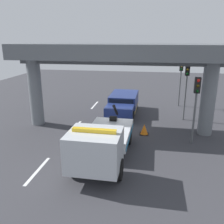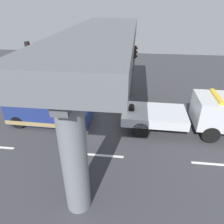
{
  "view_description": "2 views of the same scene",
  "coord_description": "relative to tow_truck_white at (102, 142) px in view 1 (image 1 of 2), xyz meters",
  "views": [
    {
      "loc": [
        15.63,
        2.29,
        6.2
      ],
      "look_at": [
        0.11,
        -0.28,
        1.31
      ],
      "focal_mm": 38.85,
      "sensor_mm": 36.0,
      "label": 1
    },
    {
      "loc": [
        1.68,
        -11.26,
        7.24
      ],
      "look_at": [
        0.35,
        -0.02,
        0.99
      ],
      "focal_mm": 33.41,
      "sensor_mm": 36.0,
      "label": 2
    }
  ],
  "objects": [
    {
      "name": "ground_plane",
      "position": [
        -4.86,
        0.01,
        -1.25
      ],
      "size": [
        60.0,
        40.0,
        0.1
      ],
      "primitive_type": "cube",
      "color": "#38383D"
    },
    {
      "name": "tow_truck_white",
      "position": [
        0.0,
        0.0,
        0.0
      ],
      "size": [
        7.27,
        2.5,
        2.46
      ],
      "color": "silver",
      "rests_on": "ground"
    },
    {
      "name": "traffic_light_far",
      "position": [
        -7.84,
        4.87,
        1.98
      ],
      "size": [
        0.39,
        0.32,
        4.36
      ],
      "color": "#515456",
      "rests_on": "ground"
    },
    {
      "name": "traffic_light_near",
      "position": [
        -11.84,
        4.87,
        1.85
      ],
      "size": [
        0.39,
        0.32,
        4.18
      ],
      "color": "#515456",
      "rests_on": "ground"
    },
    {
      "name": "lane_stripe_west",
      "position": [
        -10.86,
        -2.95,
        -1.2
      ],
      "size": [
        2.6,
        0.16,
        0.01
      ],
      "primitive_type": "cube",
      "color": "silver",
      "rests_on": "ground"
    },
    {
      "name": "lane_stripe_east",
      "position": [
        1.14,
        -2.95,
        -1.2
      ],
      "size": [
        2.6,
        0.16,
        0.01
      ],
      "primitive_type": "cube",
      "color": "silver",
      "rests_on": "ground"
    },
    {
      "name": "traffic_cone_orange",
      "position": [
        -4.35,
        1.96,
        -0.87
      ],
      "size": [
        0.58,
        0.58,
        0.7
      ],
      "color": "orange",
      "rests_on": "ground"
    },
    {
      "name": "lane_stripe_mid",
      "position": [
        -4.86,
        -2.95,
        -1.2
      ],
      "size": [
        2.6,
        0.16,
        0.01
      ],
      "primitive_type": "cube",
      "color": "silver",
      "rests_on": "ground"
    },
    {
      "name": "overpass_structure",
      "position": [
        -5.13,
        0.01,
        3.66
      ],
      "size": [
        3.6,
        13.85,
        5.78
      ],
      "color": "slate",
      "rests_on": "ground"
    },
    {
      "name": "traffic_light_mid",
      "position": [
        -3.34,
        4.87,
        1.75
      ],
      "size": [
        0.39,
        0.32,
        4.03
      ],
      "color": "#515456",
      "rests_on": "ground"
    },
    {
      "name": "towed_van_green",
      "position": [
        -8.76,
        0.01,
        -0.42
      ],
      "size": [
        5.23,
        2.28,
        1.58
      ],
      "color": "navy",
      "rests_on": "ground"
    }
  ]
}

